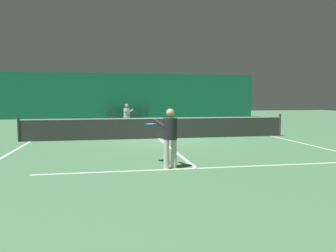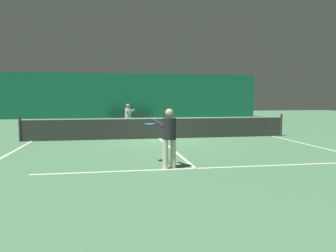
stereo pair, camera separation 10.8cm
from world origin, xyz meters
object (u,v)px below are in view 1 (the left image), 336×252
(courtside_chair_1, at_px, (117,113))
(courtside_chair_5, at_px, (145,113))
(courtside_chair_4, at_px, (138,113))
(courtside_chair_3, at_px, (131,113))
(player_far, at_px, (127,115))
(player_near, at_px, (169,134))
(courtside_chair_2, at_px, (124,113))
(tennis_net, at_px, (159,127))
(courtside_chair_0, at_px, (109,113))

(courtside_chair_1, relative_size, courtside_chair_5, 1.00)
(courtside_chair_4, bearing_deg, courtside_chair_3, -90.00)
(player_far, relative_size, courtside_chair_3, 1.80)
(courtside_chair_4, xyz_separation_m, courtside_chair_5, (0.63, 0.00, 0.00))
(courtside_chair_4, bearing_deg, player_near, -3.04)
(courtside_chair_2, bearing_deg, player_near, 0.40)
(courtside_chair_3, bearing_deg, tennis_net, 0.81)
(tennis_net, xyz_separation_m, courtside_chair_0, (-2.10, 14.81, -0.03))
(courtside_chair_1, bearing_deg, tennis_net, 5.67)
(courtside_chair_5, bearing_deg, player_near, -4.75)
(player_far, relative_size, courtside_chair_1, 1.80)
(courtside_chair_0, bearing_deg, courtside_chair_4, 90.00)
(player_near, relative_size, player_far, 1.04)
(player_far, bearing_deg, courtside_chair_0, 162.73)
(tennis_net, xyz_separation_m, courtside_chair_1, (-1.47, 14.81, -0.03))
(player_far, bearing_deg, courtside_chair_4, 149.49)
(courtside_chair_2, relative_size, courtside_chair_4, 1.00)
(player_far, height_order, courtside_chair_0, player_far)
(player_far, distance_m, courtside_chair_0, 10.91)
(courtside_chair_0, bearing_deg, player_near, 3.83)
(player_far, xyz_separation_m, courtside_chair_5, (2.24, 10.87, -0.40))
(tennis_net, relative_size, courtside_chair_2, 14.29)
(player_near, bearing_deg, courtside_chair_5, -29.26)
(courtside_chair_1, distance_m, courtside_chair_4, 1.89)
(courtside_chair_1, relative_size, courtside_chair_4, 1.00)
(courtside_chair_1, bearing_deg, player_near, 2.12)
(courtside_chair_3, distance_m, courtside_chair_5, 1.26)
(courtside_chair_0, distance_m, courtside_chair_4, 2.52)
(courtside_chair_0, height_order, courtside_chair_2, same)
(tennis_net, distance_m, courtside_chair_4, 14.82)
(tennis_net, height_order, player_far, player_far)
(courtside_chair_0, distance_m, courtside_chair_1, 0.63)
(courtside_chair_3, xyz_separation_m, courtside_chair_4, (0.63, 0.00, 0.00))
(tennis_net, relative_size, courtside_chair_1, 14.29)
(player_far, xyz_separation_m, courtside_chair_2, (0.34, 10.87, -0.40))
(courtside_chair_0, bearing_deg, player_far, 4.83)
(courtside_chair_0, height_order, courtside_chair_3, same)
(player_near, height_order, player_far, player_near)
(courtside_chair_0, distance_m, courtside_chair_2, 1.26)
(player_near, height_order, courtside_chair_3, player_near)
(player_near, xyz_separation_m, courtside_chair_3, (0.49, 21.03, -0.43))
(tennis_net, bearing_deg, courtside_chair_2, 93.25)
(player_far, xyz_separation_m, courtside_chair_0, (-0.92, 10.87, -0.40))
(courtside_chair_0, xyz_separation_m, courtside_chair_3, (1.89, 0.00, 0.00))
(courtside_chair_4, bearing_deg, player_far, -8.41)
(tennis_net, relative_size, player_far, 7.95)
(tennis_net, distance_m, player_far, 4.13)
(tennis_net, distance_m, courtside_chair_5, 14.85)
(player_near, relative_size, courtside_chair_1, 1.86)
(courtside_chair_1, bearing_deg, courtside_chair_4, 90.00)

